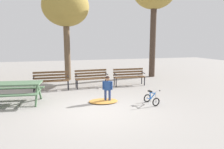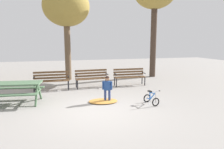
{
  "view_description": "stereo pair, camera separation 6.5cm",
  "coord_description": "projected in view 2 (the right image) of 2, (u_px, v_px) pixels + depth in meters",
  "views": [
    {
      "loc": [
        -1.26,
        -6.16,
        2.22
      ],
      "look_at": [
        1.04,
        1.84,
        0.85
      ],
      "focal_mm": 32.35,
      "sensor_mm": 36.0,
      "label": 1
    },
    {
      "loc": [
        -1.2,
        -6.18,
        2.22
      ],
      "look_at": [
        1.04,
        1.84,
        0.85
      ],
      "focal_mm": 32.35,
      "sensor_mm": 36.0,
      "label": 2
    }
  ],
  "objects": [
    {
      "name": "child_standing",
      "position": [
        107.0,
        87.0,
        7.39
      ],
      "size": [
        0.35,
        0.24,
        0.98
      ],
      "color": "navy",
      "rests_on": "ground"
    },
    {
      "name": "park_bench_right",
      "position": [
        129.0,
        75.0,
        10.26
      ],
      "size": [
        1.61,
        0.5,
        0.85
      ],
      "color": "brown",
      "rests_on": "ground"
    },
    {
      "name": "park_bench_far_left",
      "position": [
        51.0,
        79.0,
        9.28
      ],
      "size": [
        1.61,
        0.49,
        0.85
      ],
      "color": "brown",
      "rests_on": "ground"
    },
    {
      "name": "ground",
      "position": [
        97.0,
        110.0,
        6.56
      ],
      "size": [
        36.0,
        36.0,
        0.0
      ],
      "primitive_type": "plane",
      "color": "gray"
    },
    {
      "name": "picnic_table",
      "position": [
        15.0,
        87.0,
        7.22
      ],
      "size": [
        1.96,
        1.57,
        0.79
      ],
      "color": "#4C6B4C",
      "rests_on": "ground"
    },
    {
      "name": "tree_left",
      "position": [
        66.0,
        8.0,
        11.23
      ],
      "size": [
        2.6,
        2.6,
        5.24
      ],
      "color": "brown",
      "rests_on": "ground"
    },
    {
      "name": "kids_bicycle",
      "position": [
        151.0,
        99.0,
        7.19
      ],
      "size": [
        0.44,
        0.6,
        0.54
      ],
      "color": "black",
      "rests_on": "ground"
    },
    {
      "name": "leaf_pile",
      "position": [
        103.0,
        101.0,
        7.47
      ],
      "size": [
        1.16,
        0.89,
        0.07
      ],
      "primitive_type": "ellipsoid",
      "rotation": [
        0.0,
        0.0,
        3.0
      ],
      "color": "#C68438",
      "rests_on": "ground"
    },
    {
      "name": "park_bench_left",
      "position": [
        92.0,
        77.0,
        9.86
      ],
      "size": [
        1.62,
        0.55,
        0.85
      ],
      "color": "brown",
      "rests_on": "ground"
    }
  ]
}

